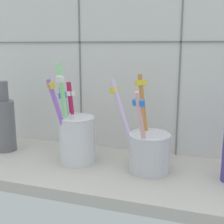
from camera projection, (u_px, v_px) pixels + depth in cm
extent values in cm
cube|color=#BCB7AD|center=(110.00, 173.00, 56.86)|extent=(64.00, 22.00, 2.00)
cube|color=silver|center=(129.00, 54.00, 63.40)|extent=(64.00, 2.00, 45.00)
cube|color=gray|center=(80.00, 54.00, 65.68)|extent=(0.30, 0.20, 45.00)
cube|color=gray|center=(180.00, 55.00, 59.09)|extent=(0.30, 0.20, 45.00)
cube|color=gray|center=(128.00, 42.00, 61.86)|extent=(64.00, 0.20, 0.30)
cylinder|color=silver|center=(77.00, 140.00, 58.72)|extent=(6.88, 6.88, 8.88)
torus|color=silver|center=(77.00, 118.00, 57.77)|extent=(7.04, 7.04, 0.50)
cylinder|color=#C21B4D|center=(73.00, 119.00, 60.93)|extent=(3.30, 2.66, 14.94)
cube|color=white|center=(70.00, 94.00, 60.46)|extent=(1.82, 2.06, 1.04)
cylinder|color=#A164DE|center=(62.00, 122.00, 55.89)|extent=(4.04, 4.84, 16.37)
cube|color=yellow|center=(50.00, 85.00, 53.34)|extent=(2.13, 2.00, 1.27)
cylinder|color=#9597C1|center=(68.00, 123.00, 60.21)|extent=(3.74, 1.57, 14.13)
cube|color=blue|center=(63.00, 95.00, 59.48)|extent=(1.10, 1.94, 1.15)
cylinder|color=#96F994|center=(64.00, 114.00, 57.00)|extent=(2.44, 2.47, 18.91)
cube|color=white|center=(60.00, 79.00, 55.35)|extent=(2.46, 2.43, 1.13)
cylinder|color=silver|center=(150.00, 153.00, 54.55)|extent=(7.33, 7.33, 6.86)
torus|color=silver|center=(150.00, 135.00, 53.82)|extent=(7.47, 7.47, 0.50)
cylinder|color=silver|center=(125.00, 123.00, 55.69)|extent=(6.81, 2.50, 16.41)
cube|color=yellow|center=(116.00, 90.00, 55.56)|extent=(1.49, 2.27, 1.13)
cylinder|color=#EEABAB|center=(143.00, 134.00, 50.80)|extent=(2.38, 4.93, 14.98)
cube|color=blue|center=(139.00, 103.00, 48.45)|extent=(2.19, 1.52, 1.13)
cylinder|color=#C07A3A|center=(145.00, 120.00, 56.66)|extent=(4.06, 4.50, 16.80)
cube|color=yellow|center=(141.00, 83.00, 56.80)|extent=(2.18, 2.08, 1.20)
cylinder|color=slate|center=(4.00, 126.00, 65.32)|extent=(4.61, 4.61, 10.86)
cylinder|color=slate|center=(2.00, 91.00, 63.72)|extent=(2.67, 2.67, 4.17)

